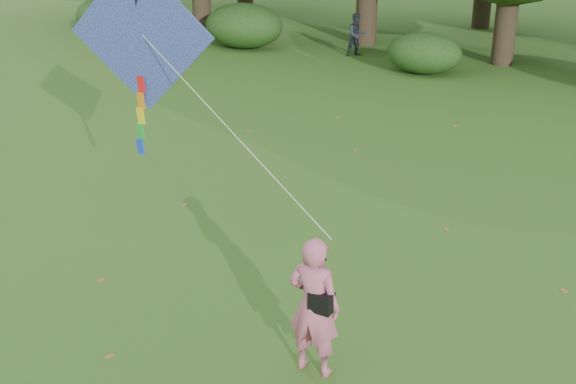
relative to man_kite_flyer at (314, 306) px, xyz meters
The scene contains 7 objects.
ground 1.28m from the man_kite_flyer, behind, with size 100.00×100.00×0.00m, color #265114.
man_kite_flyer is the anchor object (origin of this frame).
bystander_left 20.36m from the man_kite_flyer, 113.62° to the left, with size 0.79×0.62×1.64m, color #242630.
crossbody_bag 0.17m from the man_kite_flyer, 14.61° to the right, with size 0.43×0.20×0.74m.
flying_kite 4.84m from the man_kite_flyer, 160.64° to the left, with size 5.11×1.62×3.15m.
shrub_band 17.69m from the man_kite_flyer, 95.05° to the left, with size 39.15×3.22×1.88m.
fallen_leaves 5.42m from the man_kite_flyer, 114.17° to the left, with size 10.29×13.66×0.01m.
Camera 1 is at (4.54, -7.04, 5.80)m, focal length 45.00 mm.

